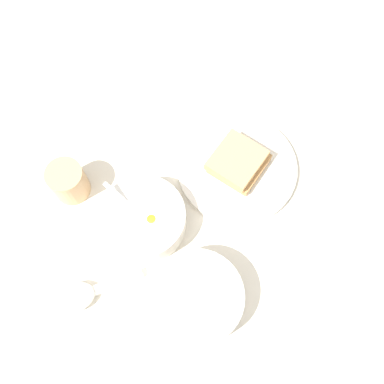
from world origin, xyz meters
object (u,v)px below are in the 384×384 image
at_px(congee_bowl, 196,298).
at_px(drinking_cup, 68,181).
at_px(toast_plate, 237,168).
at_px(toast_sandwich, 238,162).
at_px(egg_bowl, 144,219).
at_px(soup_spoon, 82,295).

height_order(congee_bowl, drinking_cup, drinking_cup).
xyz_separation_m(toast_plate, drinking_cup, (0.24, -0.19, 0.03)).
relative_size(toast_plate, toast_sandwich, 2.06).
bearing_deg(drinking_cup, congee_bowl, 92.95).
relative_size(toast_sandwich, drinking_cup, 1.48).
distance_m(toast_sandwich, congee_bowl, 0.25).
distance_m(egg_bowl, drinking_cup, 0.15).
relative_size(egg_bowl, soup_spoon, 1.01).
bearing_deg(soup_spoon, toast_sandwich, 175.92).
height_order(toast_plate, congee_bowl, congee_bowl).
distance_m(toast_sandwich, drinking_cup, 0.30).
distance_m(toast_plate, toast_sandwich, 0.03).
bearing_deg(egg_bowl, drinking_cup, -71.73).
height_order(toast_sandwich, soup_spoon, toast_sandwich).
relative_size(soup_spoon, drinking_cup, 2.09).
xyz_separation_m(egg_bowl, drinking_cup, (0.05, -0.14, 0.01)).
bearing_deg(soup_spoon, egg_bowl, -173.48).
relative_size(egg_bowl, drinking_cup, 2.11).
bearing_deg(toast_sandwich, drinking_cup, -38.02).
bearing_deg(congee_bowl, drinking_cup, -87.05).
distance_m(egg_bowl, soup_spoon, 0.16).
bearing_deg(soup_spoon, congee_bowl, 132.49).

